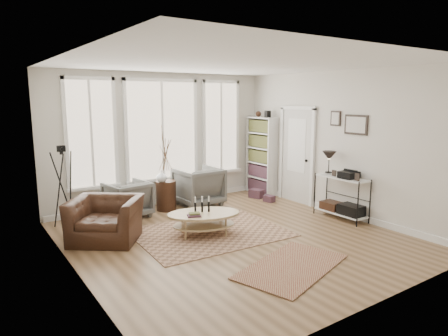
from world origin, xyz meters
TOP-DOWN VIEW (x-y plane):
  - room at (0.02, 0.03)m, footprint 5.50×5.54m
  - bay_window at (0.00, 2.71)m, footprint 4.14×0.12m
  - door at (2.57, 1.15)m, footprint 0.09×1.06m
  - bookcase at (2.44, 2.23)m, footprint 0.31×0.85m
  - low_shelf at (2.38, -0.30)m, footprint 0.38×1.08m
  - wall_art at (2.58, -0.27)m, footprint 0.04×0.88m
  - rug_main at (-0.22, 0.42)m, footprint 2.64×2.03m
  - rug_runner at (-0.04, -1.46)m, footprint 1.93×1.44m
  - coffee_table at (-0.37, 0.40)m, footprint 1.45×1.19m
  - armchair_left at (-1.07, 2.16)m, footprint 0.89×0.91m
  - armchair_right at (0.57, 2.15)m, footprint 0.94×0.96m
  - side_table at (-0.20, 2.19)m, footprint 0.42×0.42m
  - vase at (-0.31, 2.15)m, footprint 0.27×0.27m
  - accent_chair at (-1.85, 1.09)m, footprint 1.47×1.44m
  - tripod_camera at (-2.23, 2.24)m, footprint 0.53×0.53m
  - book_stack_near at (2.05, 1.94)m, footprint 0.34×0.38m
  - book_stack_far at (2.05, 1.47)m, footprint 0.22×0.26m

SIDE VIEW (x-z plane):
  - rug_main at x=-0.22m, z-range 0.00..0.01m
  - rug_runner at x=-0.04m, z-range 0.01..0.02m
  - book_stack_far at x=2.05m, z-range 0.00..0.15m
  - book_stack_near at x=2.05m, z-range 0.00..0.20m
  - coffee_table at x=-0.37m, z-range 0.02..0.60m
  - accent_chair at x=-1.85m, z-range 0.00..0.72m
  - armchair_left at x=-1.07m, z-range 0.00..0.73m
  - armchair_right at x=0.57m, z-range 0.00..0.85m
  - low_shelf at x=2.38m, z-range -0.14..1.16m
  - tripod_camera at x=-2.23m, z-range -0.06..1.45m
  - vase at x=-0.31m, z-range 0.63..0.87m
  - side_table at x=-0.20m, z-range -0.03..1.73m
  - bookcase at x=2.44m, z-range -0.07..1.99m
  - door at x=2.57m, z-range 0.01..2.23m
  - room at x=0.02m, z-range -0.02..2.88m
  - bay_window at x=0.00m, z-range 0.49..2.73m
  - wall_art at x=2.58m, z-range 1.66..2.10m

